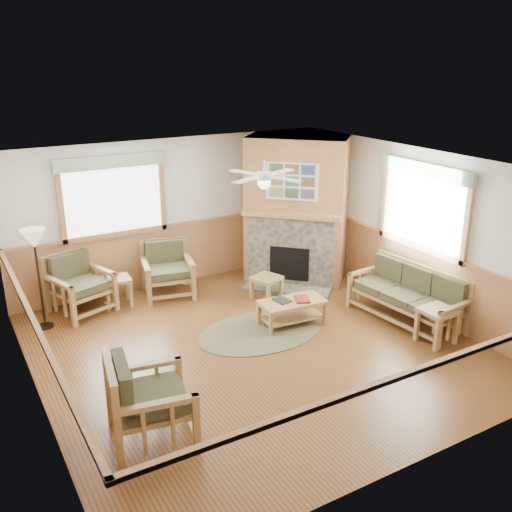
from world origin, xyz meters
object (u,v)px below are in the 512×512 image
armchair_left (151,398)px  end_table_chairs (118,292)px  coffee_table (292,313)px  floor_lamp_left (39,279)px  footstool (266,287)px  armchair_back_right (168,270)px  end_table_sofa (436,326)px  floor_lamp_right (333,247)px  sofa (407,296)px  armchair_back_left (80,284)px

armchair_left → end_table_chairs: size_ratio=1.98×
coffee_table → armchair_left: bearing=-146.4°
floor_lamp_left → armchair_left: bearing=-81.5°
end_table_chairs → footstool: end_table_chairs is taller
armchair_left → coffee_table: armchair_left is taller
armchair_back_right → floor_lamp_left: 2.22m
footstool → armchair_left: bearing=-139.3°
end_table_sofa → floor_lamp_left: bearing=145.2°
armchair_back_right → footstool: 1.78m
armchair_left → floor_lamp_left: floor_lamp_left is taller
end_table_sofa → floor_lamp_right: floor_lamp_right is taller
armchair_back_right → coffee_table: size_ratio=0.92×
end_table_sofa → footstool: end_table_sofa is taller
sofa → footstool: sofa is taller
armchair_back_right → armchair_left: 4.03m
end_table_sofa → footstool: size_ratio=1.19×
armchair_left → sofa: bearing=-70.8°
end_table_chairs → floor_lamp_left: (-1.26, -0.24, 0.56)m
sofa → end_table_sofa: (-0.13, -0.77, -0.17)m
armchair_back_right → floor_lamp_left: (-2.18, -0.23, 0.34)m
armchair_left → floor_lamp_right: floor_lamp_right is taller
sofa → coffee_table: sofa is taller
sofa → footstool: bearing=-148.3°
sofa → armchair_back_right: (-2.92, 2.91, 0.04)m
end_table_chairs → footstool: size_ratio=1.12×
armchair_back_right → coffee_table: armchair_back_right is taller
armchair_back_right → end_table_chairs: (-0.92, 0.00, -0.22)m
armchair_back_right → end_table_sofa: bearing=-40.8°
floor_lamp_left → armchair_back_right: bearing=6.1°
footstool → coffee_table: bearing=-99.9°
footstool → floor_lamp_right: 1.47m
footstool → floor_lamp_left: size_ratio=0.28×
armchair_back_left → coffee_table: bearing=-56.6°
armchair_back_right → floor_lamp_left: bearing=-161.8°
armchair_back_left → floor_lamp_left: (-0.66, -0.29, 0.33)m
end_table_sofa → floor_lamp_right: 2.63m
coffee_table → footstool: (0.20, 1.12, -0.01)m
coffee_table → floor_lamp_left: floor_lamp_left is taller
armchair_left → coffee_table: bearing=-52.2°
floor_lamp_left → coffee_table: bearing=-28.6°
coffee_table → end_table_chairs: bearing=141.3°
coffee_table → floor_lamp_right: floor_lamp_right is taller
floor_lamp_left → floor_lamp_right: size_ratio=1.10×
sofa → armchair_left: bearing=-86.2°
end_table_sofa → floor_lamp_left: (-4.96, 3.44, 0.54)m
armchair_back_left → floor_lamp_right: bearing=-33.4°
footstool → end_table_chairs: bearing=157.3°
end_table_sofa → armchair_back_right: bearing=127.1°
sofa → armchair_left: size_ratio=1.89×
armchair_back_right → sofa: bearing=-32.9°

